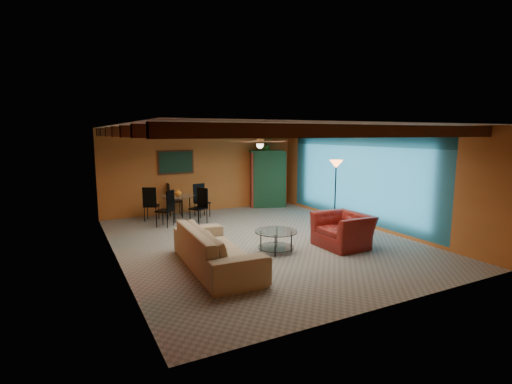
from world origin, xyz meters
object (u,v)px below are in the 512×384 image
coffee_table (276,241)px  potted_plant (266,145)px  floor_lamp (335,192)px  vase (178,183)px  sofa (216,248)px  dining_table (178,203)px  armoire (266,180)px  armchair (343,230)px

coffee_table → potted_plant: bearing=63.6°
floor_lamp → vase: floor_lamp is taller
sofa → vase: 4.36m
sofa → dining_table: size_ratio=1.35×
floor_lamp → vase: bearing=146.5°
coffee_table → potted_plant: (2.31, 4.65, 1.92)m
coffee_table → floor_lamp: 3.18m
armoire → floor_lamp: bearing=-63.5°
armoire → vase: size_ratio=9.35×
floor_lamp → vase: 4.54m
coffee_table → armoire: bearing=63.6°
armchair → potted_plant: potted_plant is taller
armoire → potted_plant: 1.21m
coffee_table → floor_lamp: (2.76, 1.44, 0.68)m
armchair → floor_lamp: bearing=144.9°
dining_table → floor_lamp: (3.78, -2.51, 0.40)m
armoire → floor_lamp: armoire is taller
armchair → armoire: armoire is taller
sofa → dining_table: 4.30m
armoire → floor_lamp: 3.24m
dining_table → vase: size_ratio=9.63×
armchair → coffee_table: (-1.54, 0.36, -0.14)m
armoire → vase: armoire is taller
floor_lamp → dining_table: bearing=146.5°
coffee_table → armoire: (2.31, 4.65, 0.72)m
sofa → coffee_table: sofa is taller
dining_table → armoire: armoire is taller
floor_lamp → potted_plant: bearing=98.0°
dining_table → vase: bearing=0.0°
coffee_table → armoire: 5.24m
coffee_table → vase: vase is taller
sofa → vase: vase is taller
coffee_table → floor_lamp: bearing=27.6°
sofa → potted_plant: bearing=-35.0°
sofa → vase: size_ratio=12.96×
coffee_table → vase: (-1.02, 3.95, 0.89)m
armoire → dining_table: bearing=-149.5°
sofa → dining_table: (0.48, 4.27, 0.13)m
coffee_table → dining_table: 4.09m
sofa → dining_table: bearing=-3.9°
dining_table → vase: vase is taller
dining_table → armoire: size_ratio=1.03×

